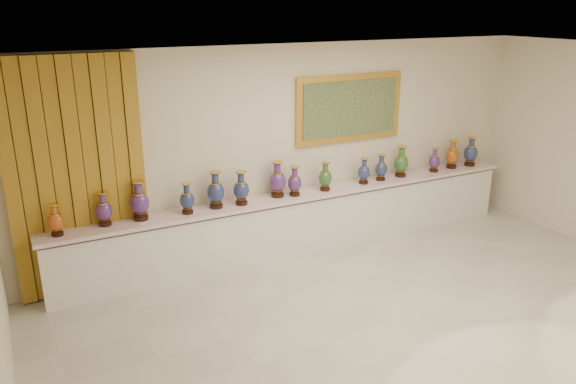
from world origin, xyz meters
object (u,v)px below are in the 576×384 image
object	(u,v)px
vase_0	(56,221)
vase_2	(140,202)
counter	(302,222)
vase_1	(104,211)

from	to	relation	value
vase_0	vase_2	world-z (taller)	vase_2
counter	vase_2	distance (m)	2.44
vase_0	vase_1	bearing A→B (deg)	6.84
vase_1	vase_2	size ratio (longest dim) A/B	0.84
vase_1	vase_2	distance (m)	0.44
counter	vase_2	size ratio (longest dim) A/B	14.20
vase_0	vase_2	xyz separation A→B (m)	(1.01, 0.06, 0.05)
vase_0	vase_1	size ratio (longest dim) A/B	0.91
counter	vase_0	distance (m)	3.41
counter	vase_0	world-z (taller)	vase_0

